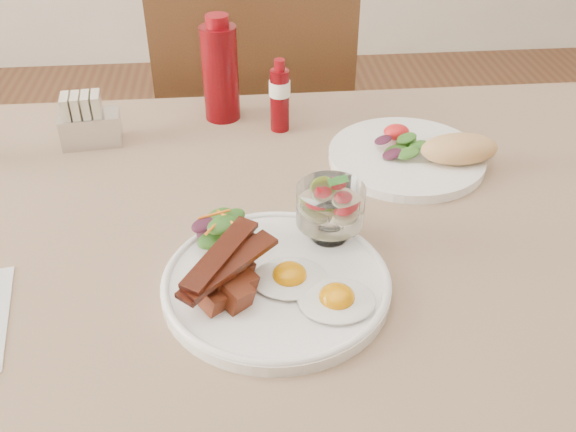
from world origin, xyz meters
name	(u,v)px	position (x,y,z in m)	size (l,w,h in m)	color
table	(276,279)	(0.00, 0.00, 0.66)	(1.33, 0.88, 0.75)	brown
chair_far	(256,142)	(0.00, 0.66, 0.52)	(0.42, 0.42, 0.93)	brown
main_plate	(276,284)	(-0.01, -0.12, 0.76)	(0.28, 0.28, 0.02)	white
fried_eggs	(313,288)	(0.03, -0.15, 0.77)	(0.15, 0.13, 0.03)	white
bacon_potato_pile	(227,275)	(-0.07, -0.14, 0.80)	(0.12, 0.13, 0.05)	maroon
side_salad	(223,232)	(-0.07, -0.04, 0.79)	(0.08, 0.08, 0.04)	#1B4F15
fruit_cup	(330,206)	(0.07, -0.04, 0.82)	(0.09, 0.09, 0.09)	white
second_plate	(419,154)	(0.24, 0.16, 0.77)	(0.26, 0.25, 0.06)	white
ketchup_bottle	(220,72)	(-0.07, 0.35, 0.84)	(0.08, 0.08, 0.19)	#5D050A
hot_sauce_bottle	(280,96)	(0.03, 0.30, 0.81)	(0.04, 0.04, 0.13)	#5D050A
sugar_caddy	(88,123)	(-0.29, 0.27, 0.79)	(0.10, 0.06, 0.09)	silver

